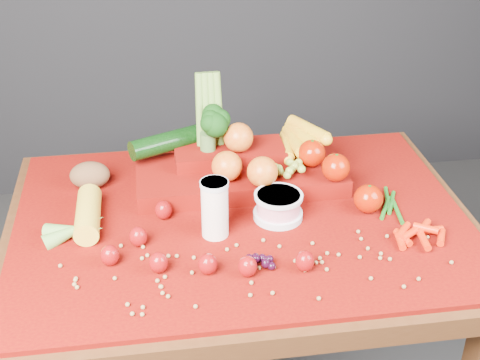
{
  "coord_description": "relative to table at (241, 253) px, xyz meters",
  "views": [
    {
      "loc": [
        -0.2,
        -1.3,
        1.62
      ],
      "look_at": [
        0.0,
        0.02,
        0.85
      ],
      "focal_mm": 50.0,
      "sensor_mm": 36.0,
      "label": 1
    }
  ],
  "objects": [
    {
      "name": "soybean_scatter",
      "position": [
        0.0,
        -0.2,
        0.11
      ],
      "size": [
        0.84,
        0.24,
        0.01
      ],
      "primitive_type": null,
      "color": "olive",
      "rests_on": "red_cloth"
    },
    {
      "name": "green_bean_pile",
      "position": [
        0.35,
        -0.01,
        0.11
      ],
      "size": [
        0.14,
        0.12,
        0.01
      ],
      "primitive_type": null,
      "color": "#176016",
      "rests_on": "red_cloth"
    },
    {
      "name": "dark_grape_cluster",
      "position": [
        0.01,
        -0.19,
        0.12
      ],
      "size": [
        0.06,
        0.05,
        0.03
      ],
      "primitive_type": null,
      "color": "black",
      "rests_on": "red_cloth"
    },
    {
      "name": "milk_glass",
      "position": [
        -0.07,
        -0.06,
        0.18
      ],
      "size": [
        0.06,
        0.06,
        0.14
      ],
      "rotation": [
        0.0,
        0.0,
        0.22
      ],
      "color": "white",
      "rests_on": "red_cloth"
    },
    {
      "name": "red_cloth",
      "position": [
        0.0,
        0.0,
        0.1
      ],
      "size": [
        1.05,
        0.75,
        0.01
      ],
      "primitive_type": "cube",
      "color": "#6A0D03",
      "rests_on": "table"
    },
    {
      "name": "table",
      "position": [
        0.0,
        0.0,
        0.0
      ],
      "size": [
        1.1,
        0.8,
        0.75
      ],
      "color": "#341A0B",
      "rests_on": "ground"
    },
    {
      "name": "yogurt_bowl",
      "position": [
        0.08,
        -0.02,
        0.14
      ],
      "size": [
        0.12,
        0.12,
        0.06
      ],
      "rotation": [
        0.0,
        0.0,
        0.24
      ],
      "color": "silver",
      "rests_on": "red_cloth"
    },
    {
      "name": "produce_mound",
      "position": [
        0.03,
        0.16,
        0.17
      ],
      "size": [
        0.59,
        0.36,
        0.27
      ],
      "color": "#6A0D03",
      "rests_on": "red_cloth"
    },
    {
      "name": "potato",
      "position": [
        -0.35,
        0.19,
        0.14
      ],
      "size": [
        0.1,
        0.07,
        0.07
      ],
      "primitive_type": "ellipsoid",
      "color": "brown",
      "rests_on": "red_cloth"
    },
    {
      "name": "baby_carrot_pile",
      "position": [
        0.38,
        -0.17,
        0.12
      ],
      "size": [
        0.18,
        0.18,
        0.03
      ],
      "primitive_type": null,
      "color": "red",
      "rests_on": "red_cloth"
    },
    {
      "name": "corn_ear",
      "position": [
        -0.37,
        -0.01,
        0.13
      ],
      "size": [
        0.18,
        0.23,
        0.06
      ],
      "rotation": [
        0.0,
        0.0,
        1.57
      ],
      "color": "gold",
      "rests_on": "red_cloth"
    },
    {
      "name": "strawberry_scatter",
      "position": [
        -0.13,
        -0.15,
        0.13
      ],
      "size": [
        0.44,
        0.28,
        0.05
      ],
      "color": "maroon",
      "rests_on": "red_cloth"
    }
  ]
}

